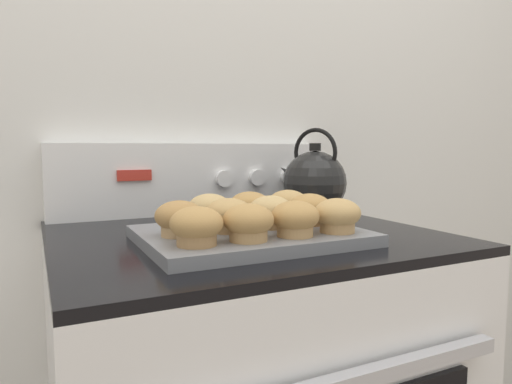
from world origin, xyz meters
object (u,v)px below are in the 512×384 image
object	(u,v)px
muffin_pan	(250,236)
muffin_r2_c2	(250,207)
muffin_r0_c0	(197,226)
muffin_r2_c1	(209,209)
muffin_r1_c3	(310,209)
muffin_r0_c2	(295,219)
muffin_r1_c2	(271,212)
muffin_r2_c3	(288,204)
muffin_r0_c1	(248,223)
muffin_r0_c3	(337,215)
muffin_r1_c1	(229,215)
muffin_r1_c0	(179,218)
tea_kettle	(314,181)

from	to	relation	value
muffin_pan	muffin_r2_c2	size ratio (longest dim) A/B	4.70
muffin_r0_c0	muffin_r2_c1	xyz separation A→B (m)	(0.09, 0.17, 0.00)
muffin_r1_c3	muffin_r0_c2	bearing A→B (deg)	-134.35
muffin_pan	muffin_r1_c2	xyz separation A→B (m)	(0.05, 0.00, 0.04)
muffin_r2_c3	muffin_r0_c0	bearing A→B (deg)	-146.64
muffin_r0_c1	muffin_r0_c3	distance (m)	0.18
muffin_r1_c2	muffin_r2_c3	xyz separation A→B (m)	(0.09, 0.09, 0.00)
muffin_r0_c0	muffin_r1_c3	distance (m)	0.28
muffin_r1_c2	muffin_r2_c2	size ratio (longest dim) A/B	1.00
muffin_r0_c0	muffin_r1_c3	xyz separation A→B (m)	(0.27, 0.09, 0.00)
muffin_r2_c2	muffin_r2_c3	world-z (taller)	same
muffin_r1_c1	muffin_r2_c1	distance (m)	0.09
muffin_r1_c2	muffin_r1_c3	bearing A→B (deg)	-0.67
muffin_r0_c2	muffin_r2_c3	xyz separation A→B (m)	(0.09, 0.18, 0.00)
muffin_r2_c2	muffin_r2_c3	distance (m)	0.09
muffin_r1_c3	muffin_r1_c1	bearing A→B (deg)	-178.59
muffin_r0_c3	muffin_r2_c3	bearing A→B (deg)	89.30
muffin_r0_c2	muffin_r1_c3	size ratio (longest dim) A/B	1.00
muffin_r1_c0	muffin_r2_c1	bearing A→B (deg)	44.70
muffin_r2_c1	tea_kettle	xyz separation A→B (m)	(0.35, 0.15, 0.03)
muffin_r0_c2	tea_kettle	xyz separation A→B (m)	(0.26, 0.33, 0.03)
muffin_pan	muffin_r2_c2	distance (m)	0.11
muffin_r0_c2	tea_kettle	distance (m)	0.42
muffin_r0_c0	muffin_r0_c3	distance (m)	0.27
muffin_r0_c0	muffin_r2_c3	size ratio (longest dim) A/B	1.00
muffin_pan	muffin_r0_c0	size ratio (longest dim) A/B	4.70
muffin_r1_c2	muffin_r1_c3	world-z (taller)	same
muffin_r0_c3	muffin_r1_c0	distance (m)	0.28
muffin_r1_c1	muffin_r2_c3	distance (m)	0.20
muffin_r1_c2	muffin_r2_c1	world-z (taller)	same
muffin_r0_c2	muffin_r1_c2	bearing A→B (deg)	88.95
muffin_r0_c2	muffin_r2_c1	xyz separation A→B (m)	(-0.09, 0.18, 0.00)
muffin_r0_c0	muffin_r0_c2	bearing A→B (deg)	-1.12
muffin_r2_c1	muffin_r1_c1	bearing A→B (deg)	-87.47
muffin_r2_c2	muffin_r2_c3	xyz separation A→B (m)	(0.09, -0.00, 0.00)
muffin_r0_c2	muffin_r0_c1	bearing A→B (deg)	-179.49
muffin_r1_c0	tea_kettle	size ratio (longest dim) A/B	0.37
muffin_r1_c1	tea_kettle	bearing A→B (deg)	35.17
muffin_r1_c0	muffin_r2_c3	distance (m)	0.28
muffin_pan	tea_kettle	size ratio (longest dim) A/B	1.76
muffin_r0_c2	muffin_r0_c3	bearing A→B (deg)	-1.03
muffin_r1_c0	muffin_r2_c2	xyz separation A→B (m)	(0.18, 0.09, 0.00)
muffin_pan	muffin_r0_c0	world-z (taller)	muffin_r0_c0
muffin_r2_c1	muffin_r2_c2	xyz separation A→B (m)	(0.09, 0.00, 0.00)
muffin_r0_c0	muffin_r2_c3	bearing A→B (deg)	33.36
muffin_r0_c1	tea_kettle	size ratio (longest dim) A/B	0.37
muffin_r0_c1	muffin_r0_c2	world-z (taller)	same
muffin_r0_c1	muffin_r1_c1	bearing A→B (deg)	88.42
muffin_pan	muffin_r2_c1	world-z (taller)	muffin_r2_c1
muffin_r1_c0	muffin_r2_c2	distance (m)	0.20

